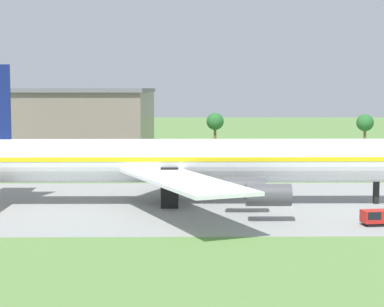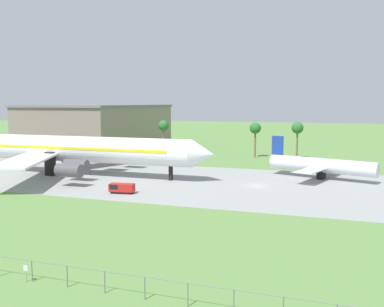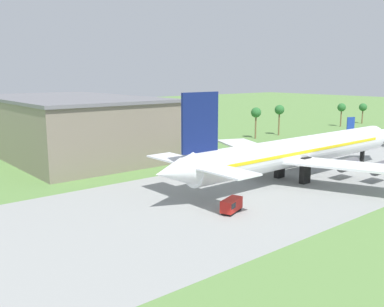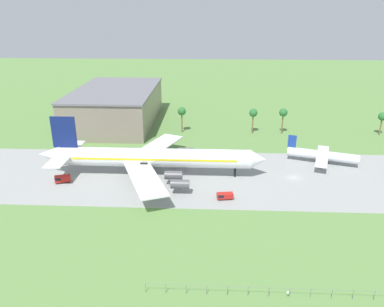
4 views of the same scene
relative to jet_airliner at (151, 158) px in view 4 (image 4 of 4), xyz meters
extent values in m
plane|color=#5B8442|center=(46.98, -0.13, -6.19)|extent=(600.00, 600.00, 0.00)
cube|color=gray|center=(46.98, -0.13, -6.18)|extent=(320.00, 44.00, 0.02)
cylinder|color=white|center=(1.30, 0.00, 0.06)|extent=(62.71, 6.15, 6.15)
cone|color=white|center=(35.12, 0.00, 0.06)|extent=(4.92, 6.03, 6.03)
cone|color=white|center=(-33.90, 0.00, 0.52)|extent=(7.69, 5.85, 5.85)
cube|color=yellow|center=(1.30, 0.00, 0.52)|extent=(53.31, 6.28, 0.62)
cube|color=navy|center=(-28.21, 0.00, 8.37)|extent=(8.00, 0.50, 10.46)
cube|color=white|center=(-28.52, 0.00, 0.98)|extent=(5.54, 24.61, 0.30)
cube|color=white|center=(0.01, -13.50, -1.02)|extent=(17.53, 28.03, 0.44)
cube|color=white|center=(0.01, 13.50, -1.02)|extent=(17.53, 28.03, 0.44)
cylinder|color=#4C4C51|center=(8.05, -7.38, -2.80)|extent=(5.54, 2.77, 2.77)
cylinder|color=#4C4C51|center=(10.53, -13.54, -2.80)|extent=(5.54, 2.77, 2.77)
cylinder|color=#4C4C51|center=(8.05, 7.38, -2.80)|extent=(5.54, 2.77, 2.77)
cylinder|color=#4C4C51|center=(10.53, 13.54, -2.80)|extent=(5.54, 2.77, 2.77)
cube|color=black|center=(27.64, 0.00, -3.37)|extent=(0.70, 0.90, 5.63)
cube|color=black|center=(-1.84, -3.38, -3.37)|extent=(2.40, 1.20, 5.63)
cube|color=black|center=(-1.84, 3.38, -3.37)|extent=(2.40, 1.20, 5.63)
cylinder|color=silver|center=(59.46, 12.76, -3.07)|extent=(24.16, 10.57, 3.28)
cube|color=navy|center=(49.04, 16.11, 0.86)|extent=(2.88, 1.13, 4.59)
cube|color=silver|center=(59.46, 12.76, -3.40)|extent=(10.45, 22.05, 0.24)
cube|color=black|center=(59.46, 12.76, -4.63)|extent=(2.05, 3.17, 3.11)
cube|color=black|center=(23.86, -15.90, -5.99)|extent=(4.23, 2.36, 0.40)
cube|color=#B21E19|center=(23.86, -15.90, -5.05)|extent=(4.96, 2.66, 1.48)
cube|color=black|center=(22.58, -16.09, -4.82)|extent=(1.93, 2.26, 0.90)
cube|color=black|center=(-27.55, -7.28, -5.99)|extent=(4.43, 3.08, 0.40)
cube|color=#B21E19|center=(-27.55, -7.28, -4.79)|extent=(5.17, 3.52, 1.99)
cube|color=black|center=(-28.78, -7.73, -4.49)|extent=(2.27, 2.49, 0.90)
cylinder|color=slate|center=(6.98, -55.13, -5.14)|extent=(0.10, 0.10, 2.10)
cylinder|color=slate|center=(10.98, -55.13, -5.14)|extent=(0.10, 0.10, 2.10)
cylinder|color=slate|center=(14.98, -55.13, -5.14)|extent=(0.10, 0.10, 2.10)
cylinder|color=slate|center=(18.98, -55.13, -5.14)|extent=(0.10, 0.10, 2.10)
cylinder|color=slate|center=(22.98, -55.13, -5.14)|extent=(0.10, 0.10, 2.10)
cylinder|color=slate|center=(26.98, -55.13, -5.14)|extent=(0.10, 0.10, 2.10)
cylinder|color=slate|center=(30.98, -55.13, -5.14)|extent=(0.10, 0.10, 2.10)
cylinder|color=slate|center=(34.98, -55.13, -5.14)|extent=(0.10, 0.10, 2.10)
cylinder|color=slate|center=(38.98, -55.13, -5.14)|extent=(0.10, 0.10, 2.10)
cylinder|color=slate|center=(42.98, -55.13, -5.14)|extent=(0.10, 0.10, 2.10)
cylinder|color=slate|center=(46.98, -55.13, -5.14)|extent=(0.10, 0.10, 2.10)
cylinder|color=slate|center=(50.98, -55.13, -5.14)|extent=(0.10, 0.10, 2.10)
cylinder|color=slate|center=(46.98, -55.13, -4.13)|extent=(80.00, 0.06, 0.06)
cylinder|color=gray|center=(34.51, -55.43, -5.39)|extent=(0.08, 0.08, 1.60)
cube|color=white|center=(34.51, -55.45, -4.79)|extent=(0.44, 0.03, 0.56)
cube|color=slate|center=(-25.82, 60.08, 1.66)|extent=(36.00, 60.00, 15.69)
cube|color=slate|center=(-25.82, 60.08, 9.91)|extent=(36.72, 61.20, 0.80)
cylinder|color=brown|center=(93.53, 46.41, -2.27)|extent=(0.56, 0.56, 7.83)
sphere|color=#28662D|center=(93.53, 46.41, 2.25)|extent=(3.60, 3.60, 3.60)
cylinder|color=brown|center=(6.71, 46.41, -1.68)|extent=(0.56, 0.56, 9.02)
sphere|color=#28662D|center=(6.71, 46.41, 3.43)|extent=(3.60, 3.60, 3.60)
cylinder|color=brown|center=(38.05, 46.41, -1.82)|extent=(0.56, 0.56, 8.74)
sphere|color=#28662D|center=(38.05, 46.41, 3.16)|extent=(3.60, 3.60, 3.60)
cylinder|color=brown|center=(51.04, 46.41, -1.66)|extent=(0.56, 0.56, 9.05)
sphere|color=#28662D|center=(51.04, 46.41, 3.46)|extent=(3.60, 3.60, 3.60)
camera|label=1|loc=(0.03, -97.91, 10.20)|focal=65.00mm
camera|label=2|loc=(62.43, -87.77, 11.04)|focal=40.00mm
camera|label=3|loc=(-76.34, -55.74, 16.68)|focal=40.00mm
camera|label=4|loc=(18.92, -113.21, 46.12)|focal=35.00mm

